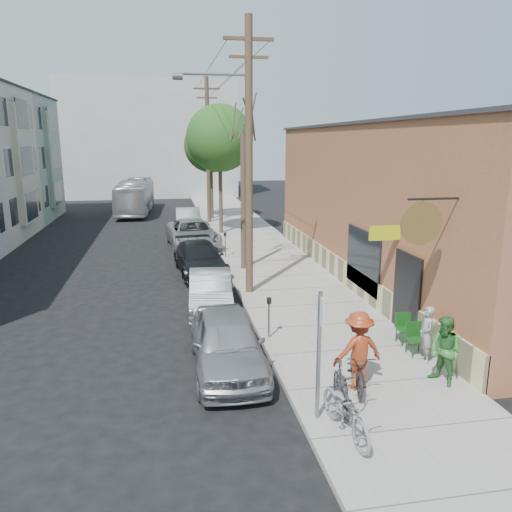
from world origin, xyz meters
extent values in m
plane|color=black|center=(0.00, 0.00, 0.00)|extent=(120.00, 120.00, 0.00)
cube|color=gray|center=(4.25, 11.00, 0.07)|extent=(4.50, 58.00, 0.15)
cube|color=#955637|center=(9.00, 5.00, 3.25)|extent=(5.00, 20.00, 6.50)
cube|color=#2B2B2D|center=(9.00, 5.00, 6.55)|extent=(5.20, 20.20, 0.12)
cube|color=#D4C784|center=(6.48, 5.00, 0.55)|extent=(0.10, 20.00, 1.10)
cube|color=black|center=(6.47, -1.00, 1.30)|extent=(0.10, 1.60, 2.60)
cube|color=black|center=(6.47, 2.50, 1.60)|extent=(0.08, 3.00, 2.20)
cylinder|color=brown|center=(5.55, -3.20, 3.90)|extent=(1.10, 0.06, 1.10)
cube|color=#AFBD16|center=(6.00, -0.20, 3.10)|extent=(1.00, 0.08, 0.45)
cube|color=#BDB29A|center=(-9.25, 18.00, 4.50)|extent=(1.10, 3.20, 7.00)
cube|color=gray|center=(-12.00, 26.00, 4.50)|extent=(6.00, 8.00, 9.00)
cube|color=gray|center=(-9.25, 26.00, 4.50)|extent=(1.10, 3.20, 7.00)
cube|color=#ACADA8|center=(-2.00, 42.00, 6.00)|extent=(18.00, 8.00, 12.00)
cube|color=slate|center=(2.35, -5.26, 1.55)|extent=(0.07, 0.07, 2.80)
cube|color=silver|center=(2.35, -5.26, 2.55)|extent=(0.02, 0.45, 0.60)
cylinder|color=slate|center=(2.25, -0.73, 0.70)|extent=(0.06, 0.06, 1.10)
cylinder|color=black|center=(2.25, -0.73, 1.30)|extent=(0.14, 0.14, 0.18)
cylinder|color=slate|center=(2.25, 10.08, 0.70)|extent=(0.06, 0.06, 1.10)
cylinder|color=black|center=(2.25, 10.08, 1.30)|extent=(0.14, 0.14, 0.18)
cylinder|color=#503A28|center=(2.45, 3.96, 5.15)|extent=(0.28, 0.28, 10.00)
cube|color=#503A28|center=(2.45, 3.96, 9.35)|extent=(1.80, 0.12, 0.12)
cube|color=#503A28|center=(2.45, 3.96, 8.75)|extent=(1.40, 0.10, 0.10)
cylinder|color=slate|center=(-0.05, 3.96, 8.05)|extent=(0.35, 0.24, 0.24)
cylinder|color=#503A28|center=(2.45, 21.39, 5.15)|extent=(0.28, 0.28, 10.00)
cube|color=#503A28|center=(2.45, 21.39, 9.35)|extent=(1.80, 0.12, 0.12)
cube|color=#503A28|center=(2.45, 21.39, 8.75)|extent=(1.40, 0.10, 0.10)
cylinder|color=#44392C|center=(2.80, 7.64, 3.19)|extent=(0.24, 0.24, 6.08)
cylinder|color=#44392C|center=(2.80, 16.88, 2.92)|extent=(0.24, 0.24, 5.53)
sphere|color=#29571E|center=(2.80, 16.88, 6.03)|extent=(4.11, 4.11, 4.11)
cylinder|color=#44392C|center=(2.80, 23.04, 2.68)|extent=(0.24, 0.24, 5.06)
sphere|color=#29571E|center=(2.80, 23.04, 5.53)|extent=(3.92, 3.92, 3.92)
imported|color=gray|center=(6.00, -3.10, 0.91)|extent=(0.47, 0.62, 1.53)
imported|color=#2C6E2C|center=(5.79, -4.34, 0.99)|extent=(0.90, 1.00, 1.69)
imported|color=maroon|center=(3.68, -4.13, 1.09)|extent=(1.30, 0.86, 1.89)
imported|color=black|center=(3.68, -4.13, 0.63)|extent=(1.05, 1.94, 0.97)
imported|color=#232225|center=(2.96, -5.03, 0.65)|extent=(0.71, 1.73, 1.01)
imported|color=slate|center=(2.73, -5.95, 0.67)|extent=(0.91, 2.03, 1.03)
imported|color=#9B9BA2|center=(0.80, -2.35, 0.77)|extent=(1.86, 4.52, 1.53)
imported|color=gray|center=(0.80, 2.48, 0.69)|extent=(1.71, 4.25, 1.37)
imported|color=black|center=(0.80, 7.50, 0.71)|extent=(2.42, 5.03, 1.41)
imported|color=#A3A4AA|center=(0.80, 13.24, 0.78)|extent=(3.05, 5.81, 1.56)
imported|color=#93989A|center=(0.80, 18.80, 0.74)|extent=(1.65, 4.54, 1.49)
imported|color=silver|center=(-3.07, 27.97, 1.37)|extent=(2.83, 9.93, 2.73)
camera|label=1|loc=(-0.63, -14.41, 5.89)|focal=35.00mm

